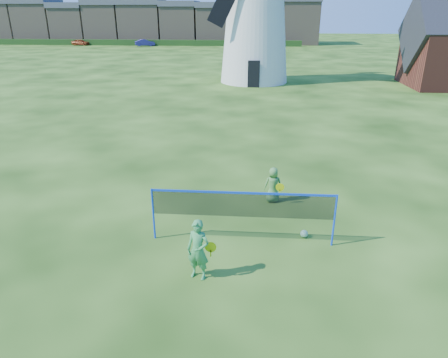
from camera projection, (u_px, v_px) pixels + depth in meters
ground at (216, 232)px, 11.95m from camera, size 220.00×220.00×0.00m
windmill at (256, 7)px, 34.42m from camera, size 13.81×5.99×18.46m
badminton_net at (243, 206)px, 11.02m from camera, size 5.05×0.05×1.55m
player_girl at (198, 250)px, 9.65m from camera, size 0.75×0.53×1.55m
player_boy at (273, 185)px, 13.64m from camera, size 0.68×0.47×1.22m
play_ball at (304, 234)px, 11.64m from camera, size 0.22×0.22×0.22m
terraced_houses at (150, 21)px, 78.00m from camera, size 64.55×8.40×8.36m
hedge at (131, 43)px, 73.99m from camera, size 62.00×0.80×1.00m
car_left at (80, 42)px, 74.02m from camera, size 3.33×1.74×1.08m
car_right at (145, 43)px, 72.46m from camera, size 3.73×2.21×1.16m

